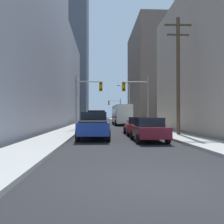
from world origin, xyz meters
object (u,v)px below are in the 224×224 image
object	(u,v)px
cargo_van_black	(97,118)
traffic_signal_far_right	(115,106)
sedan_maroon	(148,129)
traffic_signal_near_right	(137,94)
traffic_signal_near_left	(87,94)
sedan_red	(137,126)
city_bus	(121,114)
sedan_green	(97,121)
pickup_truck_blue	(94,126)

from	to	relation	value
cargo_van_black	traffic_signal_far_right	xyz separation A→B (m)	(4.36, 31.19, 2.73)
cargo_van_black	sedan_maroon	size ratio (longest dim) A/B	1.24
traffic_signal_near_right	traffic_signal_near_left	bearing A→B (deg)	180.00
traffic_signal_near_right	traffic_signal_far_right	xyz separation A→B (m)	(-0.14, 35.21, 0.02)
cargo_van_black	sedan_red	bearing A→B (deg)	-71.66
city_bus	traffic_signal_far_right	xyz separation A→B (m)	(0.20, 19.43, 2.09)
city_bus	cargo_van_black	size ratio (longest dim) A/B	2.21
city_bus	sedan_green	bearing A→B (deg)	-140.33
sedan_maroon	traffic_signal_near_left	xyz separation A→B (m)	(-4.43, 11.59, 3.23)
traffic_signal_near_right	cargo_van_black	bearing A→B (deg)	138.24
cargo_van_black	traffic_signal_far_right	world-z (taller)	traffic_signal_far_right
sedan_maroon	sedan_green	distance (m)	24.18
sedan_red	traffic_signal_near_right	bearing A→B (deg)	81.14
sedan_green	traffic_signal_far_right	size ratio (longest dim) A/B	0.71
sedan_maroon	traffic_signal_near_right	bearing A→B (deg)	84.80
traffic_signal_near_right	traffic_signal_far_right	distance (m)	35.21
city_bus	sedan_green	distance (m)	5.50
sedan_red	cargo_van_black	bearing A→B (deg)	108.34
traffic_signal_near_left	traffic_signal_far_right	distance (m)	35.61
city_bus	pickup_truck_blue	size ratio (longest dim) A/B	2.13
sedan_green	traffic_signal_far_right	xyz separation A→B (m)	(4.34, 22.86, 3.25)
sedan_red	sedan_green	bearing A→B (deg)	100.42
traffic_signal_near_right	sedan_maroon	bearing A→B (deg)	-95.20
sedan_maroon	pickup_truck_blue	bearing A→B (deg)	150.36
sedan_green	traffic_signal_near_right	world-z (taller)	traffic_signal_near_right
city_bus	sedan_maroon	world-z (taller)	city_bus
traffic_signal_near_right	sedan_red	bearing A→B (deg)	-98.86
sedan_green	traffic_signal_near_right	xyz separation A→B (m)	(4.48, -12.35, 3.23)
pickup_truck_blue	traffic_signal_near_right	size ratio (longest dim) A/B	0.90
traffic_signal_near_right	traffic_signal_far_right	size ratio (longest dim) A/B	1.00
city_bus	traffic_signal_near_right	size ratio (longest dim) A/B	1.92
traffic_signal_near_left	pickup_truck_blue	bearing A→B (deg)	-84.51
pickup_truck_blue	sedan_green	size ratio (longest dim) A/B	1.27
pickup_truck_blue	sedan_red	bearing A→B (deg)	40.98
traffic_signal_far_right	cargo_van_black	bearing A→B (deg)	-97.96
sedan_green	traffic_signal_near_left	xyz separation A→B (m)	(-1.01, -12.35, 3.23)
pickup_truck_blue	sedan_green	distance (m)	21.94
pickup_truck_blue	traffic_signal_near_right	distance (m)	11.06
sedan_red	traffic_signal_near_right	distance (m)	7.33
city_bus	traffic_signal_near_left	bearing A→B (deg)	-108.07
pickup_truck_blue	traffic_signal_near_right	bearing A→B (deg)	64.53
traffic_signal_near_right	sedan_green	bearing A→B (deg)	109.94
city_bus	traffic_signal_near_left	size ratio (longest dim) A/B	1.92
sedan_red	sedan_green	size ratio (longest dim) A/B	1.00
cargo_van_black	sedan_maroon	bearing A→B (deg)	-77.55
city_bus	sedan_green	world-z (taller)	city_bus
city_bus	traffic_signal_near_right	world-z (taller)	traffic_signal_near_right
sedan_red	traffic_signal_far_right	bearing A→B (deg)	88.80
pickup_truck_blue	sedan_red	distance (m)	4.71
sedan_maroon	traffic_signal_near_left	bearing A→B (deg)	110.94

